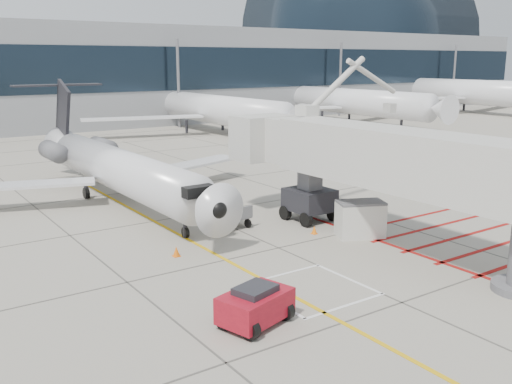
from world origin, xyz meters
TOP-DOWN VIEW (x-y plane):
  - ground_plane at (0.00, 0.00)m, footprint 260.00×260.00m
  - regional_jet at (-3.10, 14.87)m, footprint 22.91×28.81m
  - jet_bridge at (4.68, 0.82)m, footprint 9.88×20.05m
  - pushback_tug at (-5.72, -2.30)m, footprint 2.95×2.28m
  - baggage_cart at (-0.19, 8.23)m, footprint 2.29×1.60m
  - ground_power_unit at (4.72, 3.10)m, footprint 2.79×2.29m
  - cone_nose at (-4.78, 5.79)m, footprint 0.35×0.35m
  - cone_side at (3.02, 4.82)m, footprint 0.31×0.31m
  - terminal_building at (10.00, 70.00)m, footprint 180.00×28.00m
  - terminal_glass_band at (10.00, 55.95)m, footprint 180.00×0.10m
  - terminal_dome at (70.00, 70.00)m, footprint 40.00×28.00m
  - bg_aircraft_c at (20.57, 46.00)m, footprint 32.59×36.21m
  - bg_aircraft_d at (43.69, 46.00)m, footprint 33.60×37.33m
  - bg_aircraft_e at (72.53, 46.00)m, footprint 38.79×43.10m

SIDE VIEW (x-z plane):
  - ground_plane at x=0.00m, z-range 0.00..0.00m
  - cone_side at x=3.02m, z-range 0.00..0.43m
  - cone_nose at x=-4.78m, z-range 0.00..0.49m
  - baggage_cart at x=-0.19m, z-range 0.00..1.35m
  - pushback_tug at x=-5.72m, z-range 0.00..1.52m
  - ground_power_unit at x=4.72m, z-range 0.00..1.92m
  - regional_jet at x=-3.10m, z-range 0.00..7.52m
  - jet_bridge at x=4.68m, z-range 0.00..7.93m
  - bg_aircraft_c at x=20.57m, z-range 0.00..10.86m
  - bg_aircraft_d at x=43.69m, z-range 0.00..11.20m
  - bg_aircraft_e at x=72.53m, z-range 0.00..12.93m
  - terminal_building at x=10.00m, z-range 0.00..14.00m
  - terminal_glass_band at x=10.00m, z-range 5.00..11.00m
  - terminal_dome at x=70.00m, z-range 0.00..28.00m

